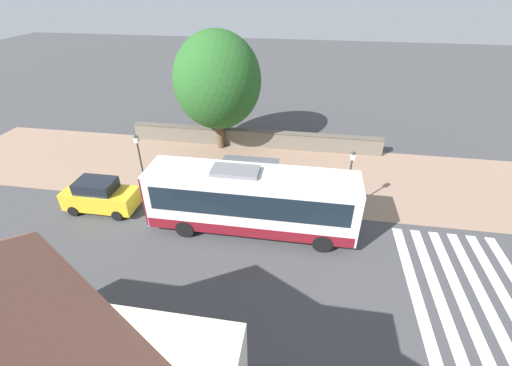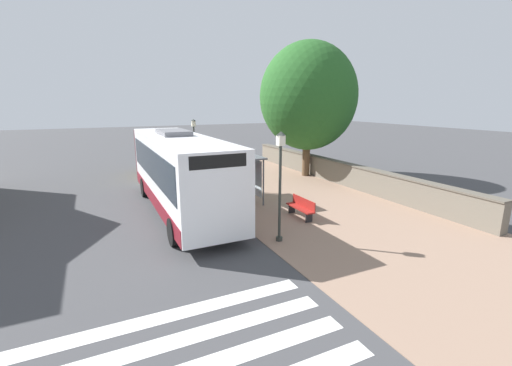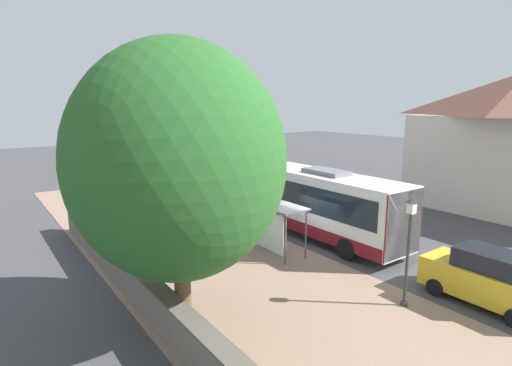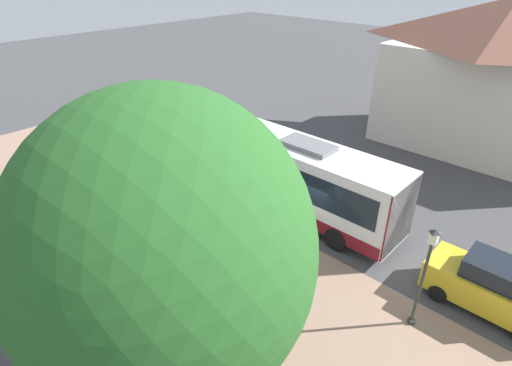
{
  "view_description": "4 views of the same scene",
  "coord_description": "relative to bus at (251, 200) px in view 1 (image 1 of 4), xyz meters",
  "views": [
    {
      "loc": [
        16.29,
        4.21,
        12.16
      ],
      "look_at": [
        -1.25,
        1.38,
        1.09
      ],
      "focal_mm": 24.0,
      "sensor_mm": 36.0,
      "label": 1
    },
    {
      "loc": [
        5.19,
        16.94,
        4.95
      ],
      "look_at": [
        -0.7,
        4.6,
        1.73
      ],
      "focal_mm": 24.0,
      "sensor_mm": 36.0,
      "label": 2
    },
    {
      "loc": [
        -12.87,
        -13.24,
        7.04
      ],
      "look_at": [
        0.11,
        4.6,
        2.59
      ],
      "focal_mm": 28.0,
      "sensor_mm": 36.0,
      "label": 3
    },
    {
      "loc": [
        -11.44,
        -8.45,
        10.71
      ],
      "look_at": [
        -0.31,
        1.98,
        2.1
      ],
      "focal_mm": 28.0,
      "sensor_mm": 36.0,
      "label": 4
    }
  ],
  "objects": [
    {
      "name": "pedestrian",
      "position": [
        -1.57,
        4.22,
        -0.91
      ],
      "size": [
        0.34,
        0.23,
        1.7
      ],
      "color": "#2D3347",
      "rests_on": "ground"
    },
    {
      "name": "stone_wall",
      "position": [
        -10.31,
        -1.6,
        -1.22
      ],
      "size": [
        0.6,
        20.0,
        1.39
      ],
      "color": "#6B6356",
      "rests_on": "ground"
    },
    {
      "name": "ground_plane",
      "position": [
        -1.76,
        -1.6,
        -1.92
      ],
      "size": [
        120.0,
        120.0,
        0.0
      ],
      "primitive_type": "plane",
      "color": "#424244",
      "rests_on": "ground"
    },
    {
      "name": "street_lamp_near",
      "position": [
        -2.38,
        5.13,
        0.47
      ],
      "size": [
        0.28,
        0.28,
        4.0
      ],
      "color": "#2D332D",
      "rests_on": "ground"
    },
    {
      "name": "crosswalk_stripes",
      "position": [
        3.24,
        10.33,
        -1.91
      ],
      "size": [
        9.0,
        5.25,
        0.01
      ],
      "color": "silver",
      "rests_on": "ground"
    },
    {
      "name": "street_lamp_far",
      "position": [
        -2.79,
        -7.44,
        0.4
      ],
      "size": [
        0.28,
        0.28,
        3.88
      ],
      "color": "#2D332D",
      "rests_on": "ground"
    },
    {
      "name": "bus",
      "position": [
        0.0,
        0.0,
        0.0
      ],
      "size": [
        2.63,
        10.92,
        3.71
      ],
      "color": "white",
      "rests_on": "ground"
    },
    {
      "name": "parked_car_behind_bus",
      "position": [
        -0.34,
        -9.03,
        -0.95
      ],
      "size": [
        1.85,
        4.18,
        2.0
      ],
      "color": "gold",
      "rests_on": "ground"
    },
    {
      "name": "bus_shelter",
      "position": [
        -3.38,
        -0.64,
        0.05
      ],
      "size": [
        1.52,
        3.44,
        2.38
      ],
      "color": "#515459",
      "rests_on": "ground"
    },
    {
      "name": "shade_tree",
      "position": [
        -9.69,
        -4.15,
        3.42
      ],
      "size": [
        6.39,
        6.39,
        8.86
      ],
      "color": "brown",
      "rests_on": "ground"
    },
    {
      "name": "sidewalk_plaza",
      "position": [
        -6.26,
        -1.6,
        -1.91
      ],
      "size": [
        9.0,
        44.0,
        0.02
      ],
      "color": "#937560",
      "rests_on": "ground"
    },
    {
      "name": "bench",
      "position": [
        -4.54,
        3.25,
        -1.44
      ],
      "size": [
        0.4,
        1.73,
        0.88
      ],
      "color": "maroon",
      "rests_on": "ground"
    }
  ]
}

